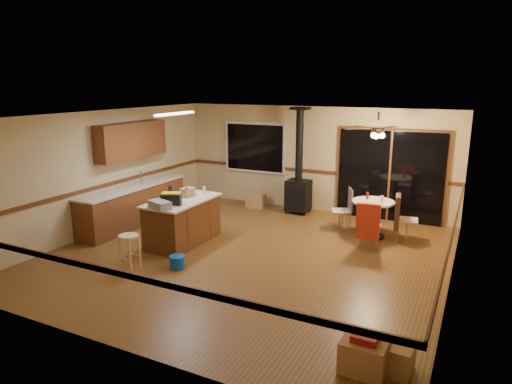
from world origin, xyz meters
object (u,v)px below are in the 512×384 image
Objects in this scene: blue_bucket at (177,262)px; box_corner_b at (394,357)px; box_under_window at (256,200)px; kitchen_island at (183,221)px; chair_left at (346,205)px; wood_stove at (299,184)px; toolbox_black at (171,199)px; chair_right at (399,212)px; chair_near at (368,221)px; box_corner_a at (364,356)px; toolbox_grey at (160,205)px; bar_stool at (129,252)px; dining_table at (373,212)px.

blue_bucket is 4.13m from box_corner_b.
box_under_window is (-0.56, 4.21, 0.07)m from blue_bucket.
blue_bucket is (0.68, -1.15, -0.34)m from kitchen_island.
chair_left is 5.03m from box_corner_b.
wood_stove is 4.29m from blue_bucket.
kitchen_island reaches higher than blue_bucket.
blue_bucket is at bearing -49.58° from toolbox_black.
toolbox_black is 0.54× the size of chair_right.
blue_bucket is 0.39× the size of chair_near.
toolbox_black is 4.86m from box_corner_a.
box_corner_b is (4.58, -1.73, -0.80)m from toolbox_grey.
wood_stove is 6.69× the size of toolbox_black.
box_corner_a reaches higher than box_corner_b.
chair_left and chair_near have the same top height.
toolbox_grey is 0.73× the size of bar_stool.
chair_near is (3.45, 1.17, 0.14)m from kitchen_island.
chair_left is at bearing -30.53° from wood_stove.
box_corner_b is at bearing -59.05° from wood_stove.
chair_left reaches higher than bar_stool.
box_under_window is (0.12, 3.07, -0.27)m from kitchen_island.
toolbox_grey is 4.35m from dining_table.
toolbox_black is 0.54× the size of chair_near.
chair_right is (3.18, 3.23, 0.48)m from blue_bucket.
blue_bucket is 0.60× the size of box_under_window.
toolbox_black is 3.56m from box_under_window.
box_under_window is 7.11m from box_corner_b.
chair_near is at bearing 28.87° from toolbox_grey.
dining_table reaches higher than bar_stool.
box_corner_a is at bearing -21.94° from blue_bucket.
box_corner_b is at bearing -24.27° from toolbox_black.
toolbox_grey is at bearing -91.52° from box_under_window.
toolbox_black is 0.70× the size of chair_left.
toolbox_grey is 4.01m from chair_left.
toolbox_black is at bearing -83.40° from kitchen_island.
toolbox_grey reaches higher than chair_right.
dining_table reaches higher than blue_bucket.
dining_table is at bearing 50.26° from blue_bucket.
dining_table is 1.74× the size of box_corner_a.
bar_stool is 4.66m from chair_left.
blue_bucket is at bearing -82.38° from box_under_window.
kitchen_island is 4.07× the size of box_corner_b.
toolbox_grey reaches higher than chair_left.
chair_near is 0.99m from chair_right.
box_under_window is 7.04m from box_corner_a.
box_corner_a is at bearing -62.05° from wood_stove.
wood_stove is at bearing 138.93° from chair_near.
toolbox_black is at bearing 152.61° from box_corner_a.
bar_stool is 0.84m from blue_bucket.
chair_left is at bearing 53.32° from bar_stool.
bar_stool is 5.32m from chair_right.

